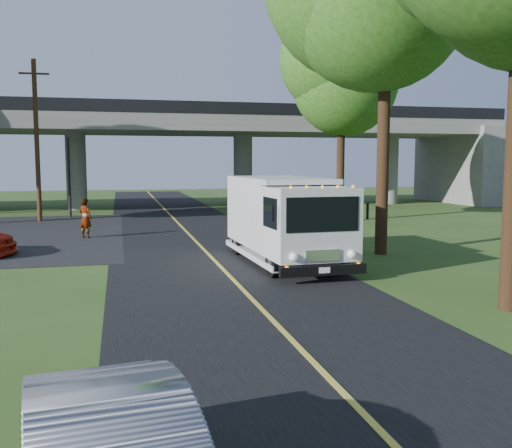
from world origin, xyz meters
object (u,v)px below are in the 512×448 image
object	(u,v)px
traffic_signal	(69,164)
step_van	(285,217)
pedestrian	(85,218)
tree_right_far	(347,71)
utility_pole	(37,140)

from	to	relation	value
traffic_signal	step_van	xyz separation A→B (m)	(8.20, -18.11, -1.65)
traffic_signal	pedestrian	bearing A→B (deg)	-81.90
tree_right_far	pedestrian	xyz separation A→B (m)	(-13.79, -3.81, -7.41)
utility_pole	pedestrian	bearing A→B (deg)	-69.89
tree_right_far	traffic_signal	bearing A→B (deg)	157.93
utility_pole	tree_right_far	distance (m)	17.61
step_van	pedestrian	xyz separation A→B (m)	(-6.78, 8.14, -0.66)
step_van	traffic_signal	bearing A→B (deg)	111.94
utility_pole	step_van	xyz separation A→B (m)	(9.70, -16.11, -3.05)
step_van	pedestrian	size ratio (longest dim) A/B	3.87
pedestrian	tree_right_far	bearing A→B (deg)	-126.36
utility_pole	pedestrian	xyz separation A→B (m)	(2.92, -7.97, -3.71)
traffic_signal	step_van	world-z (taller)	traffic_signal
step_van	pedestrian	world-z (taller)	step_van
tree_right_far	step_van	xyz separation A→B (m)	(-7.01, -11.95, -6.75)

